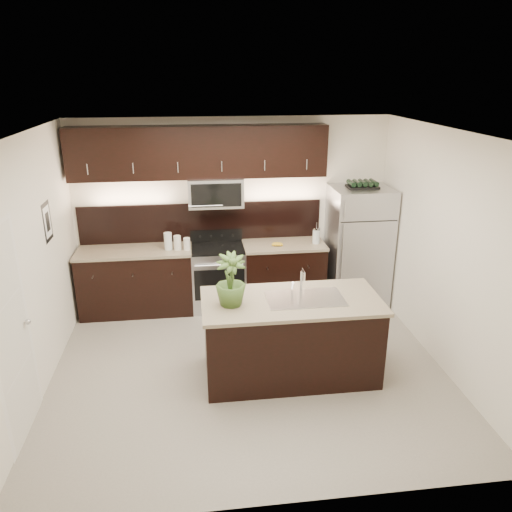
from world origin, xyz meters
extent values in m
plane|color=gray|center=(0.00, 0.00, 0.00)|extent=(4.50, 4.50, 0.00)
cube|color=silver|center=(0.00, 2.00, 1.35)|extent=(4.50, 0.02, 2.70)
cube|color=silver|center=(0.00, -2.00, 1.35)|extent=(4.50, 0.02, 2.70)
cube|color=silver|center=(-2.25, 0.00, 1.35)|extent=(0.02, 4.00, 2.70)
cube|color=silver|center=(2.25, 0.00, 1.35)|extent=(0.02, 4.00, 2.70)
cube|color=white|center=(0.00, 0.00, 2.70)|extent=(4.50, 4.00, 0.02)
cube|color=silver|center=(-2.23, -0.80, 1.01)|extent=(0.04, 0.80, 2.02)
sphere|color=silver|center=(-2.20, -0.48, 1.00)|extent=(0.06, 0.06, 0.06)
cube|color=black|center=(-2.24, 0.75, 1.65)|extent=(0.01, 0.32, 0.46)
cube|color=white|center=(-2.23, 0.75, 1.65)|extent=(0.00, 0.24, 0.36)
cube|color=black|center=(-1.42, 1.69, 0.45)|extent=(1.57, 0.62, 0.90)
cube|color=black|center=(0.71, 1.69, 0.45)|extent=(1.16, 0.62, 0.90)
cube|color=#B2B2B7|center=(-0.25, 1.69, 0.45)|extent=(0.76, 0.62, 0.90)
cube|color=black|center=(-0.25, 1.69, 0.92)|extent=(0.76, 0.60, 0.03)
cube|color=tan|center=(-1.42, 1.69, 0.92)|extent=(1.59, 0.65, 0.04)
cube|color=tan|center=(0.71, 1.69, 0.92)|extent=(1.18, 0.65, 0.04)
cube|color=black|center=(-0.46, 1.99, 1.22)|extent=(3.49, 0.02, 0.56)
cube|color=#B2B2B7|center=(-0.25, 1.80, 1.70)|extent=(0.76, 0.40, 0.40)
cube|color=black|center=(-0.46, 1.83, 2.25)|extent=(3.49, 0.33, 0.70)
cube|color=black|center=(0.46, -0.18, 0.45)|extent=(1.90, 0.90, 0.90)
cube|color=tan|center=(0.46, -0.18, 0.92)|extent=(1.96, 0.96, 0.04)
cube|color=silver|center=(0.61, -0.18, 0.95)|extent=(0.84, 0.50, 0.01)
cylinder|color=silver|center=(0.61, 0.03, 1.06)|extent=(0.03, 0.03, 0.24)
cylinder|color=silver|center=(0.61, -0.04, 1.21)|extent=(0.02, 0.14, 0.02)
cylinder|color=silver|center=(0.61, -0.11, 1.16)|extent=(0.02, 0.02, 0.10)
cube|color=#B2B2B7|center=(1.80, 1.63, 0.87)|extent=(0.84, 0.76, 1.74)
cube|color=black|center=(1.80, 1.63, 1.75)|extent=(0.43, 0.27, 0.03)
cylinder|color=black|center=(1.64, 1.63, 1.81)|extent=(0.07, 0.25, 0.07)
cylinder|color=black|center=(1.72, 1.63, 1.81)|extent=(0.07, 0.25, 0.07)
cylinder|color=black|center=(1.80, 1.63, 1.81)|extent=(0.07, 0.25, 0.07)
cylinder|color=black|center=(1.88, 1.63, 1.81)|extent=(0.07, 0.25, 0.07)
cylinder|color=black|center=(1.96, 1.63, 1.81)|extent=(0.07, 0.25, 0.07)
imported|color=#395522|center=(-0.21, -0.22, 1.22)|extent=(0.35, 0.35, 0.57)
cylinder|color=silver|center=(-0.94, 1.64, 1.06)|extent=(0.11, 0.11, 0.24)
cylinder|color=silver|center=(-0.81, 1.62, 1.04)|extent=(0.10, 0.10, 0.20)
cylinder|color=silver|center=(-0.68, 1.59, 1.03)|extent=(0.09, 0.09, 0.17)
cylinder|color=silver|center=(1.17, 1.64, 1.04)|extent=(0.10, 0.10, 0.20)
cylinder|color=silver|center=(1.17, 1.64, 1.15)|extent=(0.11, 0.11, 0.02)
cylinder|color=silver|center=(1.17, 1.64, 1.20)|extent=(0.01, 0.01, 0.08)
ellipsoid|color=gold|center=(0.55, 1.61, 0.97)|extent=(0.18, 0.15, 0.05)
camera|label=1|loc=(-0.55, -5.02, 3.27)|focal=35.00mm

